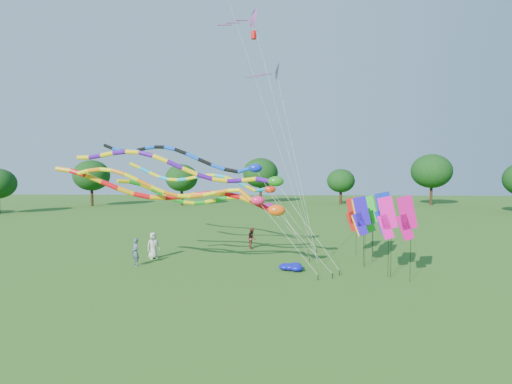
{
  "coord_description": "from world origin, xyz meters",
  "views": [
    {
      "loc": [
        -0.19,
        -22.49,
        6.11
      ],
      "look_at": [
        -1.29,
        2.5,
        4.8
      ],
      "focal_mm": 30.0,
      "sensor_mm": 36.0,
      "label": 1
    }
  ],
  "objects_px": {
    "tube_kite_red": "(195,196)",
    "person_a": "(153,245)",
    "tube_kite_orange": "(191,190)",
    "person_b": "(135,252)",
    "blue_nylon_heap": "(294,267)",
    "person_c": "(252,238)"
  },
  "relations": [
    {
      "from": "tube_kite_orange",
      "to": "person_b",
      "type": "distance_m",
      "value": 6.57
    },
    {
      "from": "blue_nylon_heap",
      "to": "person_a",
      "type": "height_order",
      "value": "person_a"
    },
    {
      "from": "tube_kite_red",
      "to": "blue_nylon_heap",
      "type": "distance_m",
      "value": 7.39
    },
    {
      "from": "person_c",
      "to": "person_a",
      "type": "bearing_deg",
      "value": 120.19
    },
    {
      "from": "tube_kite_red",
      "to": "tube_kite_orange",
      "type": "height_order",
      "value": "tube_kite_red"
    },
    {
      "from": "tube_kite_red",
      "to": "person_a",
      "type": "relative_size",
      "value": 8.56
    },
    {
      "from": "person_a",
      "to": "person_c",
      "type": "height_order",
      "value": "person_a"
    },
    {
      "from": "person_c",
      "to": "tube_kite_orange",
      "type": "bearing_deg",
      "value": 161.03
    },
    {
      "from": "tube_kite_orange",
      "to": "tube_kite_red",
      "type": "bearing_deg",
      "value": 81.91
    },
    {
      "from": "blue_nylon_heap",
      "to": "person_a",
      "type": "xyz_separation_m",
      "value": [
        -9.49,
        2.97,
        0.71
      ]
    },
    {
      "from": "tube_kite_red",
      "to": "tube_kite_orange",
      "type": "distance_m",
      "value": 0.78
    },
    {
      "from": "tube_kite_red",
      "to": "person_a",
      "type": "xyz_separation_m",
      "value": [
        -3.77,
        4.55,
        -3.68
      ]
    },
    {
      "from": "tube_kite_orange",
      "to": "blue_nylon_heap",
      "type": "bearing_deg",
      "value": 21.95
    },
    {
      "from": "tube_kite_orange",
      "to": "person_b",
      "type": "relative_size",
      "value": 7.46
    },
    {
      "from": "blue_nylon_heap",
      "to": "person_b",
      "type": "distance_m",
      "value": 10.05
    },
    {
      "from": "tube_kite_orange",
      "to": "blue_nylon_heap",
      "type": "height_order",
      "value": "tube_kite_orange"
    },
    {
      "from": "blue_nylon_heap",
      "to": "person_a",
      "type": "distance_m",
      "value": 9.97
    },
    {
      "from": "person_c",
      "to": "blue_nylon_heap",
      "type": "bearing_deg",
      "value": -158.98
    },
    {
      "from": "person_a",
      "to": "tube_kite_orange",
      "type": "bearing_deg",
      "value": -93.29
    },
    {
      "from": "blue_nylon_heap",
      "to": "person_c",
      "type": "height_order",
      "value": "person_c"
    },
    {
      "from": "tube_kite_orange",
      "to": "person_b",
      "type": "xyz_separation_m",
      "value": [
        -4.17,
        2.97,
        -4.12
      ]
    },
    {
      "from": "blue_nylon_heap",
      "to": "person_b",
      "type": "xyz_separation_m",
      "value": [
        -10.0,
        0.74,
        0.69
      ]
    }
  ]
}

